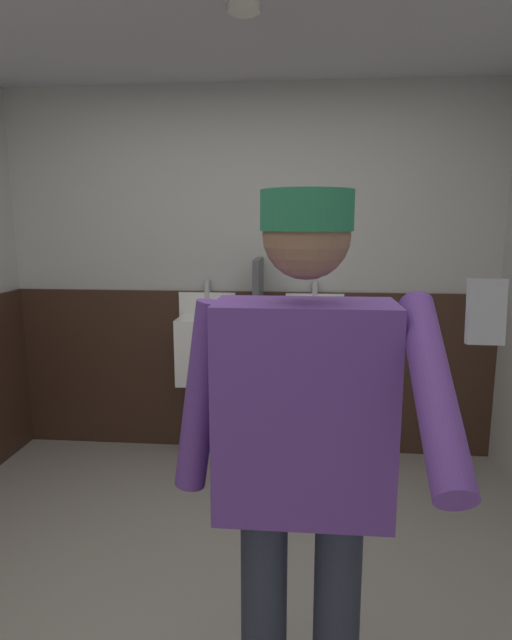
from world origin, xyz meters
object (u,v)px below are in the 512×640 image
(urinal_left, at_px, (205,348))
(urinal_middle, at_px, (314,351))
(cell_phone, at_px, (486,312))
(person, at_px, (303,440))

(urinal_left, distance_m, urinal_middle, 0.75)
(urinal_left, height_order, urinal_middle, same)
(cell_phone, bearing_deg, urinal_middle, 97.02)
(urinal_middle, height_order, person, person)
(urinal_middle, xyz_separation_m, cell_phone, (0.22, -2.56, 0.70))
(urinal_left, bearing_deg, urinal_middle, 0.00)
(person, bearing_deg, cell_phone, -59.39)
(urinal_left, bearing_deg, person, -71.91)
(person, height_order, cell_phone, person)
(person, xyz_separation_m, cell_phone, (0.30, -0.50, 0.46))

